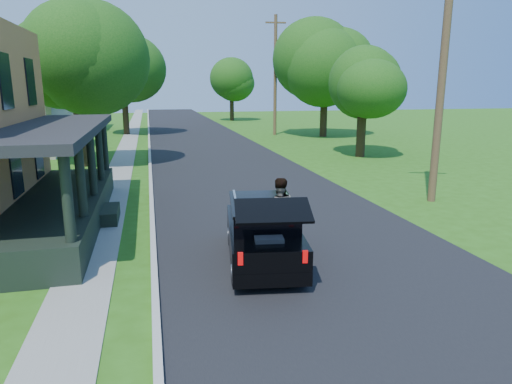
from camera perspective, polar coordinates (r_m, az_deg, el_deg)
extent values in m
plane|color=#2A5811|center=(10.60, 10.39, -10.80)|extent=(140.00, 140.00, 0.00)
cube|color=black|center=(29.44, -5.22, 4.70)|extent=(8.00, 120.00, 0.02)
cube|color=#A7A6A1|center=(29.17, -13.14, 4.34)|extent=(0.15, 120.00, 0.12)
cube|color=gray|center=(29.21, -16.18, 4.18)|extent=(1.30, 120.00, 0.03)
cube|color=black|center=(15.59, -23.09, -2.12)|extent=(2.40, 10.00, 0.90)
cube|color=black|center=(15.17, -23.95, 7.22)|extent=(2.60, 10.30, 0.25)
cube|color=#A39D90|center=(49.80, -24.52, 9.89)|extent=(8.00, 8.00, 5.00)
pyramid|color=black|center=(49.86, -25.04, 15.28)|extent=(12.78, 12.78, 2.20)
cube|color=black|center=(11.29, 0.88, -5.90)|extent=(2.20, 4.14, 0.76)
cube|color=black|center=(11.23, 0.83, -2.74)|extent=(1.85, 2.64, 0.49)
cube|color=black|center=(11.16, 0.83, -1.41)|extent=(1.90, 2.72, 0.07)
cube|color=black|center=(9.09, 2.16, -2.35)|extent=(1.63, 1.03, 0.34)
cube|color=#313035|center=(10.09, 1.58, -6.63)|extent=(0.70, 0.62, 0.40)
cube|color=silver|center=(11.10, -2.58, -1.08)|extent=(0.36, 2.15, 0.05)
cube|color=silver|center=(11.23, 4.20, -0.94)|extent=(0.36, 2.15, 0.05)
cube|color=#990505|center=(9.32, -1.96, -8.34)|extent=(0.11, 0.07, 0.27)
cube|color=#990505|center=(9.47, 6.15, -8.04)|extent=(0.11, 0.07, 0.27)
cylinder|color=black|center=(12.56, -3.02, -5.27)|extent=(0.30, 0.63, 0.61)
cylinder|color=black|center=(12.69, 3.53, -5.08)|extent=(0.30, 0.63, 0.61)
cylinder|color=black|center=(10.13, -2.48, -9.89)|extent=(0.30, 0.63, 0.61)
cylinder|color=black|center=(10.28, 5.69, -9.57)|extent=(0.30, 0.63, 0.61)
imported|color=black|center=(11.18, 2.89, -2.37)|extent=(0.85, 0.69, 1.65)
cube|color=#9B100D|center=(11.26, 4.42, -7.02)|extent=(0.63, 0.22, 0.79)
cylinder|color=black|center=(26.47, -21.06, 7.09)|extent=(0.68, 0.68, 3.78)
sphere|color=#30661B|center=(26.41, -21.77, 15.47)|extent=(6.86, 6.86, 5.97)
sphere|color=#30661B|center=(26.10, -21.32, 18.48)|extent=(5.95, 5.95, 5.17)
sphere|color=#30661B|center=(27.02, -22.72, 16.73)|extent=(6.10, 6.10, 5.30)
cylinder|color=black|center=(43.19, -15.99, 9.22)|extent=(0.55, 0.55, 3.46)
sphere|color=#30661B|center=(43.13, -16.29, 14.02)|extent=(5.87, 5.87, 5.66)
sphere|color=#30661B|center=(42.89, -15.88, 15.73)|extent=(5.09, 5.09, 4.90)
sphere|color=#30661B|center=(43.54, -16.99, 14.79)|extent=(5.22, 5.22, 5.03)
cylinder|color=black|center=(28.93, 12.98, 6.94)|extent=(0.69, 0.69, 2.67)
sphere|color=#30661B|center=(28.78, 13.27, 12.45)|extent=(5.42, 5.42, 4.34)
sphere|color=#30661B|center=(28.85, 14.38, 14.31)|extent=(4.70, 4.70, 3.76)
sphere|color=#30661B|center=(28.74, 12.03, 13.47)|extent=(4.82, 4.82, 3.85)
cylinder|color=black|center=(40.27, 8.45, 9.47)|extent=(0.68, 0.68, 3.65)
sphere|color=#30661B|center=(40.23, 8.65, 15.20)|extent=(7.37, 7.37, 6.63)
sphere|color=#30661B|center=(40.12, 9.48, 17.29)|extent=(6.39, 6.39, 5.74)
sphere|color=#30661B|center=(40.56, 7.75, 16.25)|extent=(6.55, 6.55, 5.89)
cylinder|color=black|center=(58.80, -3.04, 10.42)|extent=(0.53, 0.53, 3.13)
sphere|color=#30661B|center=(58.74, -3.07, 13.55)|extent=(5.03, 5.03, 4.91)
sphere|color=#30661B|center=(58.55, -2.67, 14.62)|extent=(4.36, 4.36, 4.26)
sphere|color=#30661B|center=(59.05, -3.60, 14.07)|extent=(4.47, 4.47, 4.37)
cylinder|color=#4F3E24|center=(18.13, 22.49, 15.90)|extent=(0.37, 0.37, 10.89)
cylinder|color=#4F3E24|center=(41.20, 2.42, 14.25)|extent=(0.32, 0.32, 10.23)
cube|color=#4F3E24|center=(41.53, 2.48, 20.40)|extent=(1.79, 0.31, 0.13)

